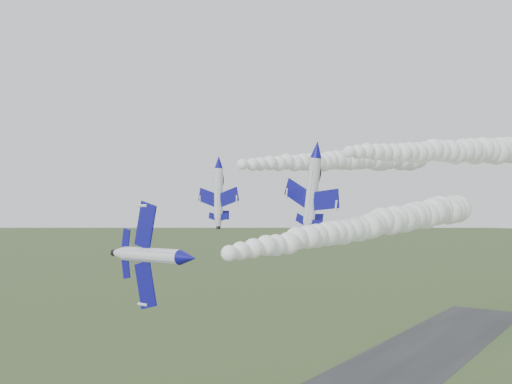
% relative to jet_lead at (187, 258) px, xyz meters
% --- Properties ---
extents(jet_lead, '(4.59, 13.91, 11.47)m').
position_rel_jet_lead_xyz_m(jet_lead, '(0.00, 0.00, 0.00)').
color(jet_lead, silver).
extents(smoke_trail_jet_lead, '(11.40, 63.66, 5.18)m').
position_rel_jet_lead_xyz_m(smoke_trail_jet_lead, '(4.98, 34.99, 2.55)').
color(smoke_trail_jet_lead, white).
extents(jet_pair_left, '(9.73, 11.42, 2.82)m').
position_rel_jet_lead_xyz_m(jet_pair_left, '(-16.53, 25.87, 12.26)').
color(jet_pair_left, silver).
extents(smoke_trail_jet_pair_left, '(18.18, 62.55, 5.17)m').
position_rel_jet_lead_xyz_m(smoke_trail_jet_pair_left, '(-10.59, 59.31, 14.45)').
color(smoke_trail_jet_pair_left, white).
extents(jet_pair_right, '(11.53, 13.48, 3.80)m').
position_rel_jet_lead_xyz_m(jet_pair_right, '(0.72, 26.07, 13.30)').
color(jet_pair_right, silver).
extents(smoke_trail_jet_pair_right, '(25.19, 55.65, 5.46)m').
position_rel_jet_lead_xyz_m(smoke_trail_jet_pair_right, '(12.12, 56.11, 14.81)').
color(smoke_trail_jet_pair_right, white).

